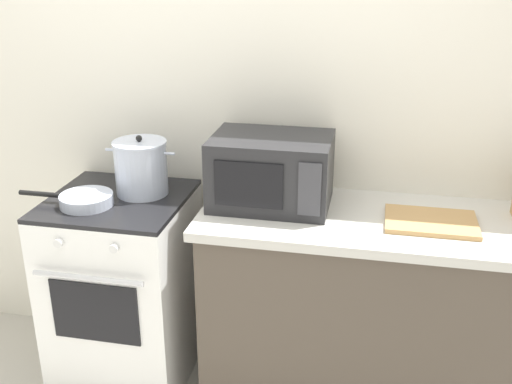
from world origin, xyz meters
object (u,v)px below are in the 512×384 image
stove (125,288)px  frying_pan (85,200)px  microwave (271,171)px  stock_pot (141,168)px  cutting_board (431,222)px

stove → frying_pan: bearing=-134.2°
stove → microwave: size_ratio=1.84×
stock_pot → cutting_board: 1.26m
stove → microwave: 0.92m
frying_pan → microwave: 0.81m
stock_pot → cutting_board: size_ratio=0.89×
cutting_board → frying_pan: bearing=-176.0°
stove → frying_pan: (-0.10, -0.10, 0.48)m
stock_pot → cutting_board: stock_pot is taller
microwave → cutting_board: microwave is taller
stove → microwave: bearing=6.6°
frying_pan → microwave: (0.78, 0.18, 0.12)m
cutting_board → stock_pot: bearing=176.4°
frying_pan → stock_pot: bearing=43.6°
stove → stock_pot: 0.59m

